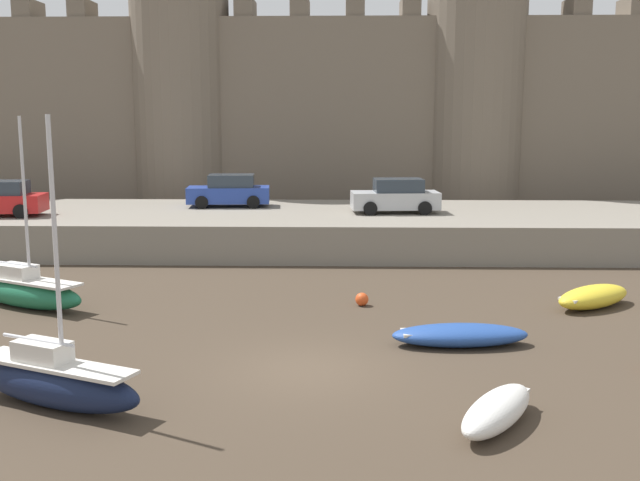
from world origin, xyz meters
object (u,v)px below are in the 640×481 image
sailboat_near_channel_left (25,290)px  car_quay_west (396,196)px  rowboat_foreground_left (593,296)px  mooring_buoy_mid_mud (362,299)px  rowboat_midflat_left (460,334)px  sailboat_midflat_centre (55,380)px  rowboat_near_channel_right (497,410)px  car_quay_east (229,191)px

sailboat_near_channel_left → car_quay_west: bearing=41.6°
rowboat_foreground_left → mooring_buoy_mid_mud: (-7.60, 0.03, -0.16)m
rowboat_foreground_left → car_quay_west: car_quay_west is taller
car_quay_west → rowboat_midflat_left: bearing=-87.6°
sailboat_midflat_centre → rowboat_foreground_left: size_ratio=1.90×
rowboat_foreground_left → mooring_buoy_mid_mud: size_ratio=7.54×
rowboat_midflat_left → mooring_buoy_mid_mud: 4.97m
rowboat_foreground_left → rowboat_near_channel_right: bearing=-118.1°
rowboat_foreground_left → car_quay_east: (-13.92, 13.34, 2.05)m
sailboat_near_channel_left → car_quay_east: bearing=70.9°
rowboat_midflat_left → car_quay_west: size_ratio=0.91×
car_quay_east → car_quay_west: 8.52m
sailboat_midflat_centre → mooring_buoy_mid_mud: (6.91, 8.87, -0.39)m
sailboat_midflat_centre → rowboat_foreground_left: sailboat_midflat_centre is taller
sailboat_midflat_centre → mooring_buoy_mid_mud: sailboat_midflat_centre is taller
sailboat_midflat_centre → car_quay_west: sailboat_midflat_centre is taller
sailboat_midflat_centre → car_quay_east: 22.25m
mooring_buoy_mid_mud → car_quay_west: 11.48m
rowboat_midflat_left → sailboat_midflat_centre: size_ratio=0.61×
rowboat_midflat_left → car_quay_west: bearing=92.4°
sailboat_midflat_centre → sailboat_near_channel_left: (-4.19, 8.41, -0.03)m
sailboat_midflat_centre → rowboat_foreground_left: bearing=31.3°
rowboat_midflat_left → rowboat_foreground_left: (5.03, 4.22, 0.07)m
car_quay_east → rowboat_foreground_left: bearing=-43.8°
rowboat_midflat_left → rowboat_foreground_left: 6.57m
mooring_buoy_mid_mud → car_quay_west: bearing=80.2°
rowboat_midflat_left → rowboat_near_channel_right: size_ratio=1.30×
rowboat_near_channel_right → rowboat_midflat_left: bearing=89.0°
sailboat_near_channel_left → rowboat_foreground_left: sailboat_near_channel_left is taller
sailboat_midflat_centre → car_quay_west: (8.82, 19.97, 1.82)m
rowboat_midflat_left → car_quay_east: car_quay_east is taller
rowboat_midflat_left → car_quay_west: (-0.66, 15.35, 2.12)m
rowboat_midflat_left → car_quay_east: bearing=116.8°
car_quay_west → mooring_buoy_mid_mud: bearing=-99.8°
rowboat_near_channel_right → rowboat_foreground_left: size_ratio=0.89×
rowboat_near_channel_right → sailboat_near_channel_left: (-13.56, 9.18, 0.23)m
sailboat_near_channel_left → car_quay_west: size_ratio=1.48×
rowboat_midflat_left → mooring_buoy_mid_mud: (-2.57, 4.25, -0.09)m
sailboat_midflat_centre → car_quay_west: bearing=66.2°
rowboat_near_channel_right → mooring_buoy_mid_mud: (-2.47, 9.64, -0.14)m
mooring_buoy_mid_mud → car_quay_east: size_ratio=0.10×
rowboat_near_channel_right → car_quay_west: (-0.56, 20.74, 2.08)m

